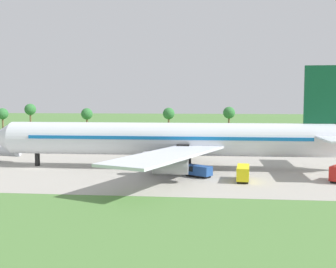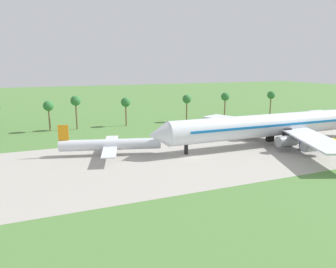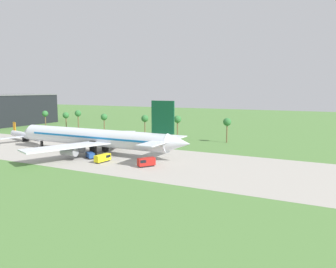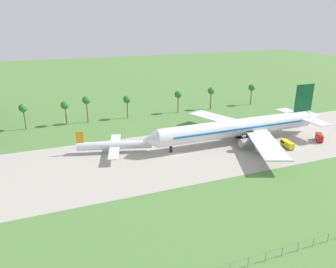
% 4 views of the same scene
% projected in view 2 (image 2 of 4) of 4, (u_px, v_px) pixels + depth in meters
% --- Properties ---
extents(ground_plane, '(600.00, 600.00, 0.00)m').
position_uv_depth(ground_plane, '(192.00, 156.00, 83.80)').
color(ground_plane, '#517F3D').
extents(taxiway_strip, '(320.00, 44.00, 0.02)m').
position_uv_depth(taxiway_strip, '(192.00, 156.00, 83.80)').
color(taxiway_strip, '#A8A399').
rests_on(taxiway_strip, ground_plane).
extents(jet_airliner, '(77.61, 59.93, 20.08)m').
position_uv_depth(jet_airliner, '(275.00, 125.00, 95.49)').
color(jet_airliner, silver).
rests_on(jet_airliner, ground_plane).
extents(regional_aircraft, '(25.73, 23.39, 8.17)m').
position_uv_depth(regional_aircraft, '(110.00, 145.00, 84.76)').
color(regional_aircraft, silver).
rests_on(regional_aircraft, ground_plane).
extents(fuel_truck, '(5.15, 4.35, 2.05)m').
position_uv_depth(fuel_truck, '(308.00, 146.00, 90.21)').
color(fuel_truck, black).
rests_on(fuel_truck, ground_plane).
extents(palm_tree_row, '(116.80, 3.60, 12.18)m').
position_uv_depth(palm_tree_row, '(143.00, 101.00, 126.80)').
color(palm_tree_row, brown).
rests_on(palm_tree_row, ground_plane).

